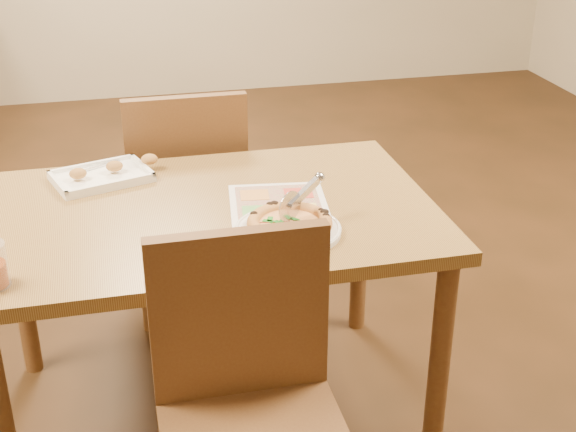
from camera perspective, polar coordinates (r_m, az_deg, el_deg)
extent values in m
plane|color=#351F0E|center=(2.69, -5.04, -13.49)|extent=(7.00, 7.00, 0.00)
cube|color=olive|center=(2.32, -5.70, 0.06)|extent=(1.30, 0.85, 0.04)
cylinder|color=brown|center=(2.21, -19.64, -14.02)|extent=(0.06, 0.06, 0.68)
cylinder|color=brown|center=(2.81, -18.47, -4.62)|extent=(0.06, 0.06, 0.68)
cylinder|color=brown|center=(2.34, 10.72, -10.28)|extent=(0.06, 0.06, 0.68)
cylinder|color=brown|center=(2.92, 5.13, -2.14)|extent=(0.06, 0.06, 0.68)
cube|color=brown|center=(1.89, -3.46, -7.19)|extent=(0.42, 0.04, 0.45)
cube|color=brown|center=(3.05, -7.35, 1.37)|extent=(0.42, 0.42, 0.04)
cube|color=brown|center=(2.79, -7.16, 4.02)|extent=(0.42, 0.04, 0.45)
cylinder|color=white|center=(2.16, 0.00, -1.01)|extent=(0.35, 0.35, 0.02)
cylinder|color=#DD894B|center=(2.15, 0.12, -0.69)|extent=(0.22, 0.22, 0.01)
cylinder|color=#DBC777|center=(2.15, 0.12, -0.50)|extent=(0.19, 0.19, 0.01)
torus|color=#DD894B|center=(2.15, 0.12, -0.48)|extent=(0.23, 0.23, 0.04)
cylinder|color=silver|center=(2.13, 0.14, 0.67)|extent=(0.07, 0.05, 0.09)
cube|color=silver|center=(2.17, 1.22, 1.73)|extent=(0.12, 0.09, 0.06)
cube|color=white|center=(2.55, -13.12, 2.65)|extent=(0.33, 0.27, 0.02)
cube|color=silver|center=(2.54, -13.14, 2.88)|extent=(0.13, 0.08, 0.00)
ellipsoid|color=#B88442|center=(2.52, -14.71, 2.94)|extent=(0.05, 0.04, 0.03)
ellipsoid|color=#B88442|center=(2.55, -12.24, 3.48)|extent=(0.05, 0.04, 0.03)
ellipsoid|color=#B88442|center=(2.58, -9.83, 4.01)|extent=(0.05, 0.04, 0.03)
cube|color=white|center=(2.28, -0.57, 0.38)|extent=(0.33, 0.42, 0.00)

